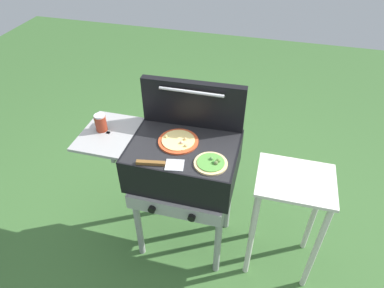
{
  "coord_description": "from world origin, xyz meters",
  "views": [
    {
      "loc": [
        0.44,
        -1.46,
        2.16
      ],
      "look_at": [
        0.05,
        0.0,
        0.92
      ],
      "focal_mm": 31.79,
      "sensor_mm": 36.0,
      "label": 1
    }
  ],
  "objects_px": {
    "grill": "(182,164)",
    "pizza_cheese": "(178,141)",
    "prep_table": "(289,206)",
    "pizza_veggie": "(211,163)",
    "spatula": "(161,164)",
    "sauce_jar": "(101,123)"
  },
  "relations": [
    {
      "from": "sauce_jar",
      "to": "pizza_veggie",
      "type": "bearing_deg",
      "value": -10.71
    },
    {
      "from": "pizza_veggie",
      "to": "grill",
      "type": "bearing_deg",
      "value": 150.46
    },
    {
      "from": "pizza_cheese",
      "to": "pizza_veggie",
      "type": "bearing_deg",
      "value": -31.44
    },
    {
      "from": "sauce_jar",
      "to": "pizza_cheese",
      "type": "bearing_deg",
      "value": 0.37
    },
    {
      "from": "sauce_jar",
      "to": "spatula",
      "type": "height_order",
      "value": "sauce_jar"
    },
    {
      "from": "pizza_cheese",
      "to": "sauce_jar",
      "type": "bearing_deg",
      "value": -179.63
    },
    {
      "from": "sauce_jar",
      "to": "spatula",
      "type": "distance_m",
      "value": 0.5
    },
    {
      "from": "spatula",
      "to": "prep_table",
      "type": "height_order",
      "value": "spatula"
    },
    {
      "from": "grill",
      "to": "sauce_jar",
      "type": "height_order",
      "value": "sauce_jar"
    },
    {
      "from": "prep_table",
      "to": "sauce_jar",
      "type": "bearing_deg",
      "value": 179.22
    },
    {
      "from": "spatula",
      "to": "prep_table",
      "type": "relative_size",
      "value": 0.34
    },
    {
      "from": "spatula",
      "to": "prep_table",
      "type": "distance_m",
      "value": 0.84
    },
    {
      "from": "spatula",
      "to": "pizza_cheese",
      "type": "bearing_deg",
      "value": 79.94
    },
    {
      "from": "grill",
      "to": "sauce_jar",
      "type": "xyz_separation_m",
      "value": [
        -0.51,
        0.02,
        0.2
      ]
    },
    {
      "from": "grill",
      "to": "prep_table",
      "type": "bearing_deg",
      "value": 0.37
    },
    {
      "from": "grill",
      "to": "pizza_cheese",
      "type": "distance_m",
      "value": 0.16
    },
    {
      "from": "sauce_jar",
      "to": "prep_table",
      "type": "relative_size",
      "value": 0.14
    },
    {
      "from": "prep_table",
      "to": "pizza_veggie",
      "type": "bearing_deg",
      "value": -165.79
    },
    {
      "from": "grill",
      "to": "spatula",
      "type": "distance_m",
      "value": 0.25
    },
    {
      "from": "grill",
      "to": "pizza_veggie",
      "type": "xyz_separation_m",
      "value": [
        0.2,
        -0.11,
        0.15
      ]
    },
    {
      "from": "pizza_cheese",
      "to": "pizza_veggie",
      "type": "xyz_separation_m",
      "value": [
        0.23,
        -0.14,
        0.0
      ]
    },
    {
      "from": "pizza_veggie",
      "to": "pizza_cheese",
      "type": "bearing_deg",
      "value": 148.56
    }
  ]
}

